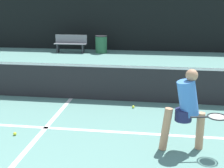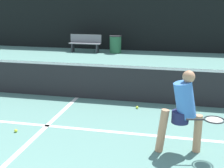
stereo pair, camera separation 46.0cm
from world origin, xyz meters
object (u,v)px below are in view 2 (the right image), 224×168
Objects in this scene: courtside_bench at (85,43)px; trash_bin at (115,44)px; player_practicing at (184,109)px; parked_car at (92,31)px.

courtside_bench reaches higher than trash_bin.
trash_bin is (-3.24, 9.69, -0.37)m from player_practicing.
player_practicing is 0.93× the size of courtside_bench.
player_practicing is 1.75× the size of trash_bin.
courtside_bench is at bearing 105.03° from player_practicing.
parked_car is at bearing 122.45° from trash_bin.
courtside_bench is at bearing -176.48° from trash_bin.
parked_car reaches higher than trash_bin.
player_practicing is at bearing -63.80° from courtside_bench.
parked_car is at bearing 101.20° from player_practicing.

